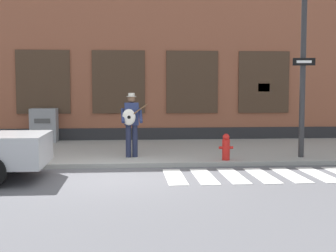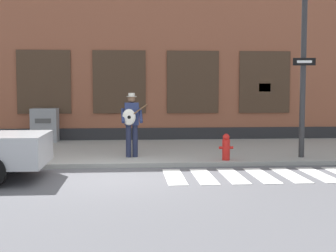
% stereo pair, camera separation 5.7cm
% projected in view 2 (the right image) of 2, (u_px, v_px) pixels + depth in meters
% --- Properties ---
extents(ground_plane, '(160.00, 160.00, 0.00)m').
position_uv_depth(ground_plane, '(113.00, 177.00, 10.59)').
color(ground_plane, '#56565B').
extents(sidewalk, '(28.00, 5.43, 0.12)m').
position_uv_depth(sidewalk, '(118.00, 151.00, 14.44)').
color(sidewalk, '#9E9E99').
rests_on(sidewalk, ground).
extents(building_backdrop, '(28.00, 4.06, 8.81)m').
position_uv_depth(building_backdrop, '(120.00, 28.00, 18.77)').
color(building_backdrop, '#99563D').
rests_on(building_backdrop, ground).
extents(crosswalk, '(5.78, 1.90, 0.01)m').
position_uv_depth(crosswalk, '(290.00, 175.00, 10.77)').
color(crosswalk, silver).
rests_on(crosswalk, ground).
extents(busker, '(0.72, 0.54, 1.76)m').
position_uv_depth(busker, '(131.00, 121.00, 12.76)').
color(busker, '#1E233D').
rests_on(busker, sidewalk).
extents(traffic_light, '(0.88, 3.45, 5.04)m').
position_uv_depth(traffic_light, '(317.00, 20.00, 11.26)').
color(traffic_light, '#2D2D30').
rests_on(traffic_light, sidewalk).
extents(utility_box, '(0.90, 0.70, 1.18)m').
position_uv_depth(utility_box, '(45.00, 125.00, 16.44)').
color(utility_box, gray).
rests_on(utility_box, sidewalk).
extents(fire_hydrant, '(0.38, 0.20, 0.70)m').
position_uv_depth(fire_hydrant, '(226.00, 147.00, 12.28)').
color(fire_hydrant, red).
rests_on(fire_hydrant, sidewalk).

